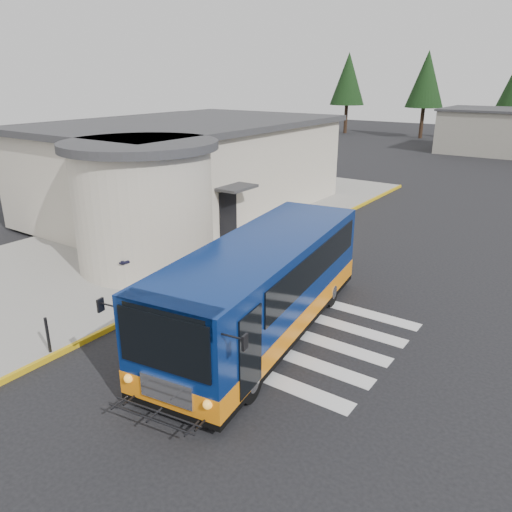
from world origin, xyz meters
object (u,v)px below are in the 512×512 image
Objects in this scene: transit_bus at (262,291)px; pedestrian_a at (110,263)px; pedestrian_b at (129,261)px; bollard at (48,335)px.

pedestrian_a is (-6.29, -0.31, -0.40)m from transit_bus.
transit_bus is 5.58m from pedestrian_b.
pedestrian_a is at bearing 174.66° from transit_bus.
pedestrian_b is (-5.57, -0.08, -0.26)m from transit_bus.
bollard is (-3.96, -4.38, -0.70)m from transit_bus.
transit_bus reaches higher than pedestrian_b.
transit_bus is 10.07× the size of bollard.
transit_bus reaches higher than pedestrian_a.
transit_bus is 5.95m from bollard.
transit_bus is at bearing 81.09° from pedestrian_b.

